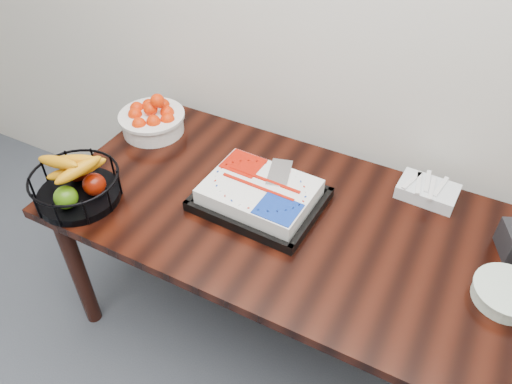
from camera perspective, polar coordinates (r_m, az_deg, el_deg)
The scene contains 6 objects.
table at distance 1.94m, azimuth 3.40°, elevation -4.30°, with size 1.80×0.90×0.75m.
cake_tray at distance 1.89m, azimuth 0.43°, elevation -0.28°, with size 0.47×0.38×0.10m.
tangerine_bowl at distance 2.30m, azimuth -11.84°, elevation 8.49°, with size 0.29×0.29×0.19m.
fruit_basket at distance 2.01m, azimuth -19.92°, elevation 0.87°, with size 0.34×0.34×0.18m.
plate_stack at distance 1.79m, azimuth 26.69°, elevation -10.35°, with size 0.21×0.21×0.05m.
fork_bag at distance 2.04m, azimuth 19.03°, elevation 0.14°, with size 0.23×0.15×0.06m.
Camera 1 is at (0.53, 0.76, 2.06)m, focal length 35.00 mm.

